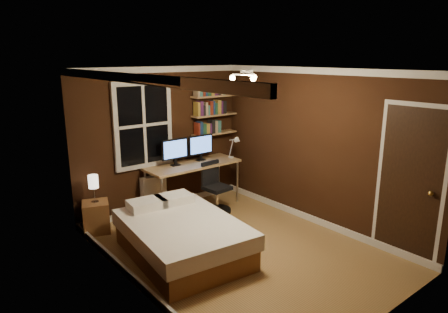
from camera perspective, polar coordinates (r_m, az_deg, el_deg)
floor at (r=5.84m, az=2.24°, el=-13.04°), size 4.20×4.20×0.00m
wall_back at (r=7.05m, az=-8.95°, el=2.40°), size 3.20×0.04×2.50m
wall_left at (r=4.54m, az=-13.08°, el=-4.45°), size 0.04×4.20×2.50m
wall_right at (r=6.52m, az=13.01°, el=1.23°), size 0.04×4.20×2.50m
ceiling at (r=5.20m, az=2.51°, el=12.29°), size 3.20×4.20×0.02m
window at (r=6.80m, az=-11.45°, el=4.43°), size 1.06×0.06×1.46m
door at (r=5.78m, az=24.94°, el=-3.72°), size 0.03×0.82×2.05m
door_knob at (r=5.64m, az=27.45°, el=-4.71°), size 0.06×0.06×0.06m
ceiling_fixture at (r=5.12m, az=3.25°, el=11.14°), size 0.44×0.44×0.18m
bookshelf_lower at (r=7.54m, az=-1.37°, el=3.33°), size 0.92×0.22×0.03m
books_row_lower at (r=7.52m, az=-1.38°, el=4.30°), size 0.48×0.16×0.23m
bookshelf_middle at (r=7.49m, az=-1.39°, el=5.96°), size 0.92×0.22×0.03m
books_row_middle at (r=7.47m, az=-1.39°, el=6.95°), size 0.66×0.16×0.23m
bookshelf_upper at (r=7.44m, az=-1.40°, el=8.63°), size 0.92×0.22×0.03m
books_row_upper at (r=7.43m, az=-1.41°, el=9.63°), size 0.66×0.16×0.23m
bed at (r=5.59m, az=-6.03°, el=-11.33°), size 1.53×2.00×0.63m
nightstand at (r=6.57m, az=-17.79°, el=-8.22°), size 0.49×0.49×0.48m
bedside_lamp at (r=6.41m, az=-18.10°, el=-4.42°), size 0.15×0.15×0.44m
radiator at (r=7.08m, az=-10.01°, el=-5.36°), size 0.44×0.15×0.66m
desk at (r=7.10m, az=-4.46°, el=-1.46°), size 1.72×0.65×0.82m
monitor_left at (r=6.94m, az=-7.01°, el=0.61°), size 0.51×0.12×0.47m
monitor_right at (r=7.23m, az=-3.35°, el=1.25°), size 0.51×0.12×0.47m
desk_lamp at (r=7.36m, az=1.43°, el=1.38°), size 0.14×0.32×0.44m
office_chair at (r=7.02m, az=-1.23°, el=-5.31°), size 0.49×0.49×0.89m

